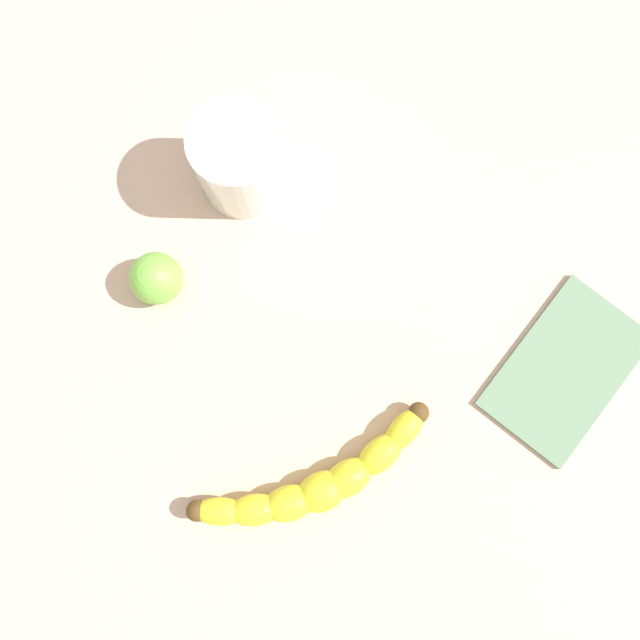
% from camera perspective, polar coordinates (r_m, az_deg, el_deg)
% --- Properties ---
extents(wooden_tabletop, '(1.20, 1.20, 0.03)m').
position_cam_1_polar(wooden_tabletop, '(0.65, -4.76, -2.42)').
color(wooden_tabletop, '#D5AD94').
rests_on(wooden_tabletop, ground).
extents(banana, '(0.23, 0.08, 0.03)m').
position_cam_1_polar(banana, '(0.61, -0.17, -13.44)').
color(banana, yellow).
rests_on(banana, wooden_tabletop).
extents(smoothie_glass, '(0.08, 0.08, 0.09)m').
position_cam_1_polar(smoothie_glass, '(0.63, -6.74, 12.93)').
color(smoothie_glass, silver).
rests_on(smoothie_glass, wooden_tabletop).
extents(lime_fruit, '(0.05, 0.05, 0.05)m').
position_cam_1_polar(lime_fruit, '(0.63, -13.53, 3.40)').
color(lime_fruit, '#75C142').
rests_on(lime_fruit, wooden_tabletop).
extents(folded_napkin, '(0.17, 0.14, 0.01)m').
position_cam_1_polar(folded_napkin, '(0.66, 19.81, -3.96)').
color(folded_napkin, slate).
rests_on(folded_napkin, wooden_tabletop).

